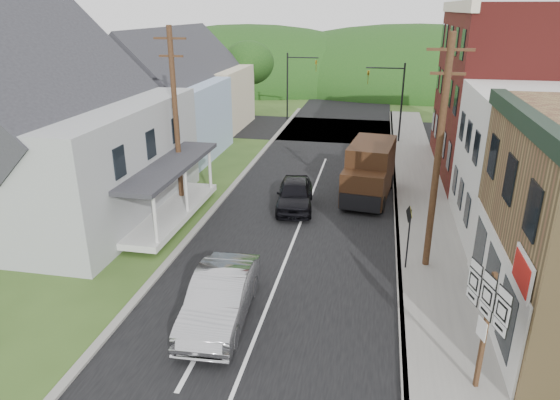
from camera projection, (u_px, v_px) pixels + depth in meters
The scene contains 23 objects.
ground at pixel (271, 299), 17.84m from camera, with size 120.00×120.00×0.00m, color #2D4719.
road at pixel (310, 200), 27.00m from camera, with size 9.00×90.00×0.02m, color black.
cross_road at pixel (337, 130), 42.56m from camera, with size 60.00×9.00×0.02m, color black.
sidewalk_right at pixel (425, 222), 24.07m from camera, with size 2.80×55.00×0.15m, color slate.
curb_right at pixel (396, 220), 24.31m from camera, with size 0.20×55.00×0.15m, color slate.
curb_left at pixel (216, 206), 25.99m from camera, with size 0.30×55.00×0.12m, color slate.
storefront_red at pixel (517, 93), 29.56m from camera, with size 8.00×12.00×10.00m, color maroon.
house_gray at pixel (53, 130), 23.98m from camera, with size 10.20×12.24×8.35m.
house_blue at pixel (166, 102), 34.06m from camera, with size 7.14×8.16×7.28m.
house_cream at pixel (203, 84), 42.39m from camera, with size 7.14×8.16×7.28m.
utility_pole_right at pixel (438, 155), 18.36m from camera, with size 1.60×0.26×9.00m.
utility_pole_left at pixel (176, 118), 24.67m from camera, with size 1.60×0.26×9.00m.
traffic_signal_right at pixel (393, 94), 37.22m from camera, with size 2.87×0.20×6.00m.
traffic_signal_left at pixel (295, 78), 45.18m from camera, with size 2.87×0.20×6.00m.
tree_left_b at pixel (37, 94), 30.15m from camera, with size 4.80×4.80×6.94m.
tree_left_c at pixel (79, 62), 37.45m from camera, with size 5.80×5.80×8.41m.
tree_left_d at pixel (249, 63), 47.00m from camera, with size 4.80×4.80×6.94m.
forested_ridge at pixel (355, 84), 68.18m from camera, with size 90.00×30.00×16.00m, color #123710.
silver_sedan at pixel (220, 298), 16.35m from camera, with size 1.77×5.08×1.67m, color #A1A0A5.
dark_sedan at pixel (295, 194), 25.67m from camera, with size 1.80×4.47×1.52m, color black.
delivery_van at pixel (369, 171), 26.80m from camera, with size 2.81×5.59×3.00m.
route_sign_cluster at pixel (486, 315), 12.71m from camera, with size 0.68×1.91×3.48m.
warning_sign at pixel (409, 228), 19.11m from camera, with size 0.20×0.71×2.63m.
Camera 1 is at (3.31, -15.02, 9.72)m, focal length 32.00 mm.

